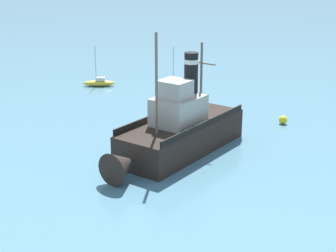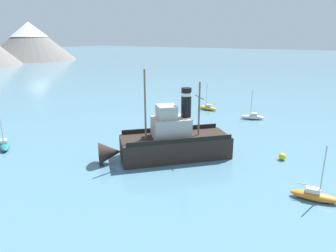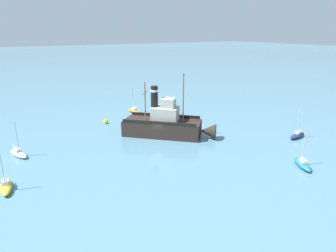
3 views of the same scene
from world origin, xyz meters
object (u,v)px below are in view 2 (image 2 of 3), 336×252
sailboat_teal (4,145)px  mooring_buoy (282,156)px  sailboat_yellow (208,108)px  sailboat_white (252,117)px  sailboat_orange (315,195)px  old_tugboat (170,142)px

sailboat_teal → mooring_buoy: size_ratio=6.22×
sailboat_yellow → mooring_buoy: bearing=-135.8°
sailboat_white → mooring_buoy: 16.88m
sailboat_yellow → sailboat_white: size_ratio=1.00×
sailboat_teal → mooring_buoy: (13.95, -29.50, -0.03)m
sailboat_orange → sailboat_white: bearing=27.7°
sailboat_teal → mooring_buoy: 32.64m
sailboat_white → old_tugboat: bearing=171.3°
sailboat_teal → mooring_buoy: bearing=-64.7°
mooring_buoy → sailboat_yellow: bearing=44.2°
sailboat_teal → sailboat_orange: 34.19m
sailboat_teal → sailboat_orange: same height
sailboat_white → sailboat_teal: bearing=143.1°
sailboat_yellow → sailboat_white: bearing=-103.5°
sailboat_teal → sailboat_white: (28.96, -21.76, 0.00)m
sailboat_white → sailboat_orange: (-22.42, -11.79, 0.00)m
sailboat_orange → mooring_buoy: (7.42, 4.06, -0.03)m
sailboat_white → sailboat_orange: size_ratio=1.00×
old_tugboat → sailboat_white: old_tugboat is taller
sailboat_yellow → mooring_buoy: size_ratio=6.22×
mooring_buoy → sailboat_white: bearing=27.3°
sailboat_yellow → mooring_buoy: 23.94m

